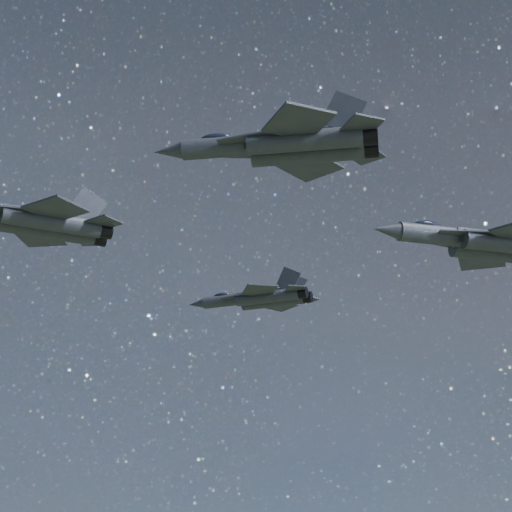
{
  "coord_description": "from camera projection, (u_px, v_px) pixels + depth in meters",
  "views": [
    {
      "loc": [
        -4.18,
        -79.02,
        123.42
      ],
      "look_at": [
        -0.16,
        -3.99,
        151.69
      ],
      "focal_mm": 60.0,
      "sensor_mm": 36.0,
      "label": 1
    }
  ],
  "objects": [
    {
      "name": "jet_right",
      "position": [
        287.0,
        145.0,
        65.52
      ],
      "size": [
        18.46,
        12.66,
        4.63
      ],
      "rotation": [
        0.0,
        0.0,
        -0.21
      ],
      "color": "#2B2F36"
    },
    {
      "name": "jet_slot",
      "position": [
        489.0,
        243.0,
        78.81
      ],
      "size": [
        20.13,
        13.81,
        5.05
      ],
      "rotation": [
        0.0,
        0.0,
        0.21
      ],
      "color": "#2B2F36"
    },
    {
      "name": "jet_left",
      "position": [
        260.0,
        298.0,
        101.36
      ],
      "size": [
        15.88,
        10.42,
        4.08
      ],
      "rotation": [
        0.0,
        0.0,
        -0.42
      ],
      "color": "#2B2F36"
    },
    {
      "name": "jet_lead",
      "position": [
        34.0,
        220.0,
        78.66
      ],
      "size": [
        18.65,
        12.36,
        4.75
      ],
      "rotation": [
        0.0,
        0.0,
        0.37
      ],
      "color": "#2B2F36"
    }
  ]
}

